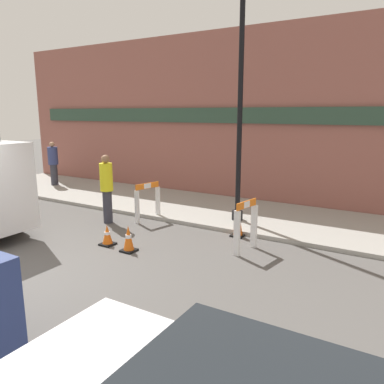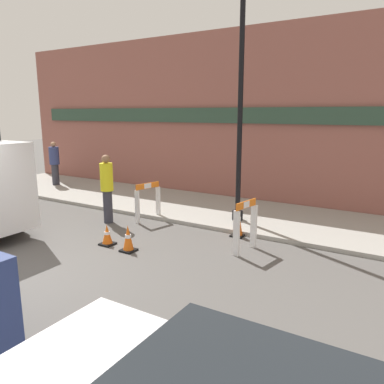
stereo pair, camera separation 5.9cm
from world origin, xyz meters
name	(u,v)px [view 2 (the right image)]	position (x,y,z in m)	size (l,w,h in m)	color
ground_plane	(1,282)	(0.00, 0.00, 0.00)	(60.00, 60.00, 0.00)	#565451
sidewalk_slab	(188,205)	(0.00, 6.17, 0.05)	(18.00, 3.35, 0.10)	#9E9B93
storefront_facade	(215,117)	(0.00, 7.92, 2.75)	(18.00, 0.22, 5.50)	#93564C
streetlamp_post	(241,73)	(2.05, 5.38, 3.84)	(0.44, 0.44, 5.87)	black
barricade_0	(148,201)	(-0.14, 4.35, 0.56)	(0.31, 0.78, 1.04)	white
barricade_1	(245,225)	(3.05, 3.57, 0.58)	(0.25, 0.72, 1.10)	white
traffic_cone_0	(128,239)	(0.93, 2.30, 0.28)	(0.30, 0.30, 0.57)	black
traffic_cone_1	(107,235)	(0.27, 2.36, 0.22)	(0.30, 0.30, 0.47)	black
traffic_cone_2	(238,222)	(2.51, 4.40, 0.36)	(0.30, 0.30, 0.74)	black
person_worker	(107,186)	(-0.94, 3.65, 0.99)	(0.34, 0.34, 1.82)	#33333D
person_pedestrian	(55,162)	(-6.13, 6.17, 1.00)	(0.52, 0.52, 1.69)	#33333D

